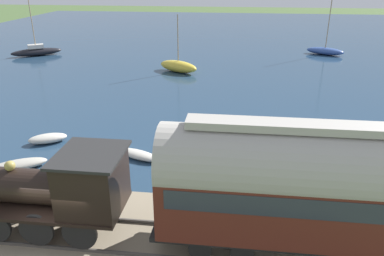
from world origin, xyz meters
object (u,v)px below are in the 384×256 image
(rowboat_mid_harbor, at_px, (208,169))
(sailboat_blue, at_px, (325,51))
(passenger_coach, at_px, (324,186))
(sailboat_yellow, at_px, (178,66))
(rowboat_near_shore, at_px, (48,138))
(sailboat_black, at_px, (36,51))
(rowboat_far_out, at_px, (138,155))
(steam_locomotive, at_px, (58,186))
(rowboat_off_pier, at_px, (18,165))

(rowboat_mid_harbor, bearing_deg, sailboat_blue, 9.77)
(passenger_coach, bearing_deg, sailboat_yellow, 18.80)
(sailboat_blue, bearing_deg, rowboat_mid_harbor, -176.02)
(sailboat_yellow, bearing_deg, passenger_coach, -131.81)
(sailboat_blue, bearing_deg, rowboat_near_shore, 167.67)
(passenger_coach, relative_size, sailboat_blue, 1.40)
(sailboat_black, height_order, rowboat_far_out, sailboat_black)
(sailboat_blue, bearing_deg, steam_locomotive, -179.64)
(steam_locomotive, bearing_deg, rowboat_near_shore, 30.41)
(steam_locomotive, distance_m, rowboat_far_out, 7.10)
(sailboat_yellow, height_order, rowboat_mid_harbor, sailboat_yellow)
(rowboat_off_pier, height_order, rowboat_near_shore, rowboat_near_shore)
(sailboat_black, distance_m, rowboat_off_pier, 28.98)
(rowboat_mid_harbor, bearing_deg, steam_locomotive, 170.01)
(rowboat_off_pier, distance_m, rowboat_near_shore, 3.17)
(passenger_coach, height_order, sailboat_blue, sailboat_blue)
(rowboat_off_pier, bearing_deg, sailboat_black, -4.87)
(steam_locomotive, height_order, sailboat_black, sailboat_black)
(sailboat_yellow, relative_size, rowboat_off_pier, 1.94)
(steam_locomotive, xyz_separation_m, sailboat_black, (30.79, 17.47, -1.76))
(passenger_coach, relative_size, rowboat_far_out, 3.98)
(sailboat_blue, height_order, rowboat_far_out, sailboat_blue)
(sailboat_yellow, distance_m, rowboat_far_out, 18.43)
(sailboat_black, bearing_deg, steam_locomotive, 175.24)
(rowboat_mid_harbor, height_order, rowboat_near_shore, rowboat_mid_harbor)
(sailboat_blue, height_order, rowboat_mid_harbor, sailboat_blue)
(rowboat_mid_harbor, relative_size, rowboat_off_pier, 0.75)
(steam_locomotive, relative_size, rowboat_off_pier, 2.17)
(sailboat_black, bearing_deg, sailboat_blue, -116.42)
(sailboat_blue, xyz_separation_m, rowboat_near_shore, (-27.47, 20.81, -0.21))
(passenger_coach, distance_m, rowboat_mid_harbor, 7.35)
(sailboat_blue, bearing_deg, sailboat_yellow, 147.77)
(rowboat_off_pier, bearing_deg, rowboat_mid_harbor, -116.77)
(rowboat_far_out, bearing_deg, rowboat_near_shore, 99.92)
(passenger_coach, height_order, rowboat_near_shore, passenger_coach)
(rowboat_far_out, bearing_deg, sailboat_black, 59.99)
(rowboat_far_out, height_order, rowboat_near_shore, rowboat_near_shore)
(sailboat_blue, relative_size, rowboat_near_shore, 3.33)
(sailboat_black, relative_size, rowboat_off_pier, 3.19)
(passenger_coach, height_order, rowboat_mid_harbor, passenger_coach)
(steam_locomotive, height_order, rowboat_mid_harbor, steam_locomotive)
(rowboat_near_shore, bearing_deg, passenger_coach, -148.36)
(rowboat_mid_harbor, xyz_separation_m, rowboat_near_shore, (2.46, 9.42, -0.00))
(steam_locomotive, relative_size, rowboat_far_out, 2.26)
(rowboat_mid_harbor, height_order, rowboat_off_pier, rowboat_mid_harbor)
(rowboat_mid_harbor, distance_m, rowboat_near_shore, 9.74)
(sailboat_black, bearing_deg, rowboat_mid_harbor, -173.02)
(sailboat_black, xyz_separation_m, rowboat_far_out, (-24.08, -18.43, -0.33))
(rowboat_off_pier, bearing_deg, passenger_coach, -140.87)
(sailboat_yellow, bearing_deg, sailboat_blue, -27.65)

